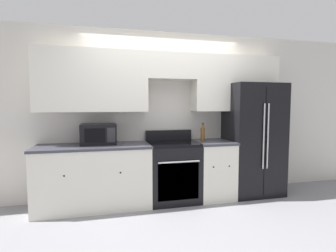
{
  "coord_description": "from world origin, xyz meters",
  "views": [
    {
      "loc": [
        -0.91,
        -3.46,
        1.45
      ],
      "look_at": [
        0.0,
        0.31,
        1.14
      ],
      "focal_mm": 28.0,
      "sensor_mm": 36.0,
      "label": 1
    }
  ],
  "objects_px": {
    "oven_range": "(173,171)",
    "microwave": "(99,134)",
    "refrigerator": "(252,139)",
    "bottle": "(203,134)"
  },
  "relations": [
    {
      "from": "oven_range",
      "to": "microwave",
      "type": "relative_size",
      "value": 2.12
    },
    {
      "from": "oven_range",
      "to": "refrigerator",
      "type": "distance_m",
      "value": 1.42
    },
    {
      "from": "oven_range",
      "to": "refrigerator",
      "type": "bearing_deg",
      "value": 1.41
    },
    {
      "from": "refrigerator",
      "to": "microwave",
      "type": "relative_size",
      "value": 3.61
    },
    {
      "from": "oven_range",
      "to": "refrigerator",
      "type": "height_order",
      "value": "refrigerator"
    },
    {
      "from": "refrigerator",
      "to": "bottle",
      "type": "height_order",
      "value": "refrigerator"
    },
    {
      "from": "oven_range",
      "to": "bottle",
      "type": "distance_m",
      "value": 0.75
    },
    {
      "from": "microwave",
      "to": "refrigerator",
      "type": "bearing_deg",
      "value": -1.52
    },
    {
      "from": "oven_range",
      "to": "refrigerator",
      "type": "xyz_separation_m",
      "value": [
        1.35,
        0.03,
        0.44
      ]
    },
    {
      "from": "microwave",
      "to": "bottle",
      "type": "distance_m",
      "value": 1.59
    }
  ]
}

